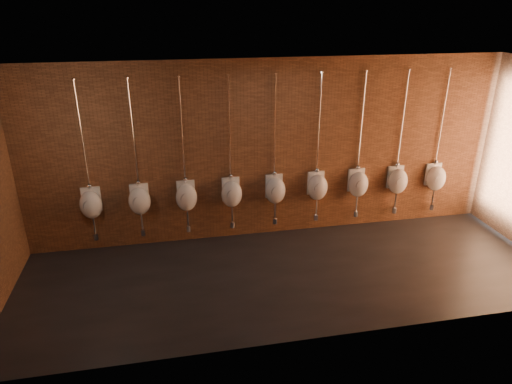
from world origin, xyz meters
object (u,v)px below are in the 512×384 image
urinal_1 (140,200)px  urinal_8 (436,177)px  urinal_0 (91,204)px  urinal_7 (398,180)px  urinal_2 (186,196)px  urinal_6 (358,183)px  urinal_5 (317,186)px  urinal_4 (275,190)px  urinal_3 (232,193)px

urinal_1 → urinal_8: 5.55m
urinal_0 → urinal_8: size_ratio=1.00×
urinal_7 → urinal_2: bearing=180.0°
urinal_1 → urinal_6: same height
urinal_6 → urinal_8: bearing=0.0°
urinal_2 → urinal_6: (3.17, 0.00, 0.00)m
urinal_0 → urinal_1: size_ratio=1.00×
urinal_2 → urinal_6: 3.17m
urinal_1 → urinal_6: (3.96, 0.00, 0.00)m
urinal_5 → urinal_8: 2.38m
urinal_0 → urinal_6: same height
urinal_1 → urinal_8: same height
urinal_1 → urinal_6: 3.96m
urinal_7 → urinal_8: 0.79m
urinal_2 → urinal_6: bearing=0.0°
urinal_4 → urinal_2: bearing=180.0°
urinal_1 → urinal_2: same height
urinal_0 → urinal_1: (0.79, 0.00, 0.00)m
urinal_5 → urinal_1: bearing=180.0°
urinal_3 → urinal_6: bearing=0.0°
urinal_4 → urinal_0: bearing=180.0°
urinal_2 → urinal_5: bearing=0.0°
urinal_4 → urinal_8: size_ratio=1.00×
urinal_3 → urinal_6: size_ratio=1.00×
urinal_4 → urinal_5: same height
urinal_2 → urinal_5: 2.38m
urinal_7 → urinal_1: bearing=180.0°
urinal_0 → urinal_5: bearing=0.0°
urinal_3 → urinal_8: bearing=0.0°
urinal_3 → urinal_4: same height
urinal_6 → urinal_7: 0.79m
urinal_4 → urinal_5: 0.79m
urinal_0 → urinal_3: bearing=0.0°
urinal_0 → urinal_1: bearing=0.0°
urinal_3 → urinal_5: 1.59m
urinal_1 → urinal_3: same height
urinal_0 → urinal_8: bearing=0.0°
urinal_5 → urinal_7: (1.59, 0.00, 0.00)m
urinal_0 → urinal_6: (4.76, 0.00, 0.00)m
urinal_7 → urinal_0: bearing=180.0°
urinal_3 → urinal_2: bearing=180.0°
urinal_2 → urinal_4: same height
urinal_4 → urinal_8: bearing=0.0°
urinal_1 → urinal_0: bearing=180.0°
urinal_5 → urinal_2: bearing=180.0°
urinal_7 → urinal_4: bearing=180.0°
urinal_2 → urinal_7: bearing=0.0°
urinal_4 → urinal_8: (3.17, 0.00, 0.00)m
urinal_1 → urinal_2: 0.79m
urinal_1 → urinal_5: (3.17, 0.00, 0.00)m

